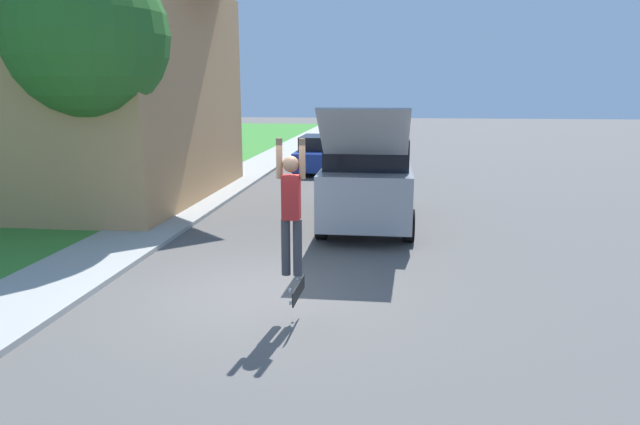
{
  "coord_description": "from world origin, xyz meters",
  "views": [
    {
      "loc": [
        2.01,
        -8.52,
        3.24
      ],
      "look_at": [
        0.86,
        0.81,
        1.22
      ],
      "focal_mm": 32.0,
      "sensor_mm": 36.0,
      "label": 1
    }
  ],
  "objects": [
    {
      "name": "ground_plane",
      "position": [
        0.0,
        0.0,
        0.0
      ],
      "size": [
        120.0,
        120.0,
        0.0
      ],
      "primitive_type": "plane",
      "color": "#54514F"
    },
    {
      "name": "lawn",
      "position": [
        -8.0,
        6.0,
        0.04
      ],
      "size": [
        10.0,
        80.0,
        0.08
      ],
      "color": "#387F2D",
      "rests_on": "ground_plane"
    },
    {
      "name": "sidewalk",
      "position": [
        -3.6,
        6.0,
        0.05
      ],
      "size": [
        1.8,
        80.0,
        0.1
      ],
      "color": "#9E9E99",
      "rests_on": "ground_plane"
    },
    {
      "name": "house",
      "position": [
        -8.0,
        7.7,
        4.86
      ],
      "size": [
        9.99,
        9.32,
        9.2
      ],
      "color": "tan",
      "rests_on": "lawn"
    },
    {
      "name": "lawn_tree_near",
      "position": [
        -4.68,
        3.82,
        4.38
      ],
      "size": [
        3.6,
        3.6,
        6.12
      ],
      "color": "brown",
      "rests_on": "lawn"
    },
    {
      "name": "suv_parked",
      "position": [
        1.5,
        5.29,
        1.2
      ],
      "size": [
        2.15,
        5.87,
        2.93
      ],
      "color": "gray",
      "rests_on": "ground_plane"
    },
    {
      "name": "car_down_street",
      "position": [
        -0.81,
        14.57,
        0.68
      ],
      "size": [
        1.84,
        4.42,
        1.43
      ],
      "color": "navy",
      "rests_on": "ground_plane"
    },
    {
      "name": "skateboarder",
      "position": [
        0.65,
        -0.79,
        1.65
      ],
      "size": [
        0.41,
        0.23,
        1.96
      ],
      "color": "#38383D",
      "rests_on": "ground_plane"
    },
    {
      "name": "skateboard",
      "position": [
        0.77,
        -1.02,
        0.48
      ],
      "size": [
        0.11,
        0.83,
        0.24
      ],
      "color": "black",
      "rests_on": "ground_plane"
    }
  ]
}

